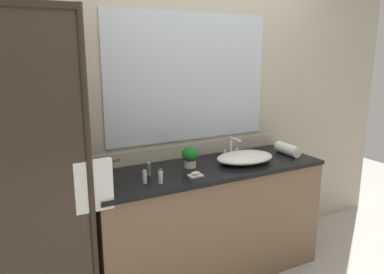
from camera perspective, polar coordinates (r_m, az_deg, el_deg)
ground_plane at (r=3.21m, az=2.51°, el=-20.10°), size 8.00×8.00×0.00m
wall_back_with_mirror at (r=3.02m, az=-0.57°, el=4.50°), size 4.40×0.06×2.60m
vanity_cabinet at (r=3.00m, az=2.51°, el=-12.79°), size 1.80×0.58×0.90m
shower_enclosure at (r=2.24m, az=-24.00°, el=-7.10°), size 1.20×0.59×2.00m
sink_basin at (r=2.96m, az=8.10°, el=-3.10°), size 0.48×0.33×0.08m
faucet at (r=3.10m, az=6.09°, el=-1.96°), size 0.17×0.15×0.17m
potted_plant at (r=2.79m, az=-0.28°, el=-2.90°), size 0.13×0.13×0.16m
soap_dish at (r=2.61m, az=0.54°, el=-5.77°), size 0.10×0.07×0.04m
amenity_bottle_shampoo at (r=2.48m, az=-4.84°, el=-6.03°), size 0.03×0.03×0.10m
amenity_bottle_lotion at (r=2.49m, az=-7.25°, el=-6.11°), size 0.03×0.03×0.09m
amenity_bottle_conditioner at (r=2.64m, az=-6.64°, el=-4.93°), size 0.03×0.03×0.10m
rolled_towel_near_edge at (r=3.24m, az=14.44°, el=-1.83°), size 0.10×0.24×0.09m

